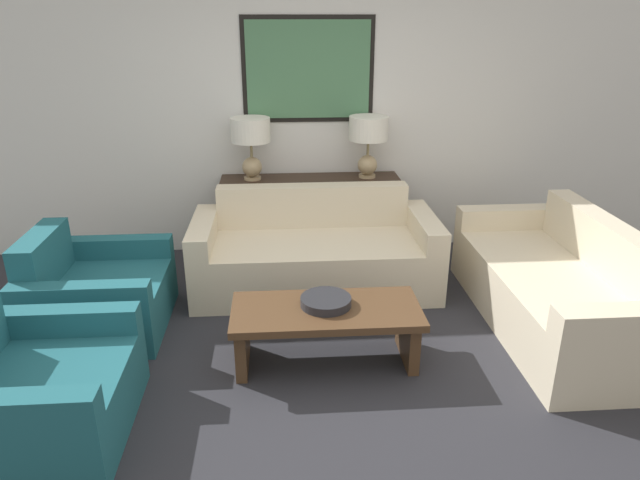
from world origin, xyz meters
The scene contains 11 objects.
ground_plane centered at (0.00, 0.00, 0.00)m, with size 20.00×20.00×0.00m, color #28282D.
back_wall centered at (0.00, 2.33, 1.33)m, with size 7.88×0.12×2.65m.
console_table centered at (0.00, 2.06, 0.38)m, with size 1.63×0.39×0.76m.
table_lamp_left centered at (-0.52, 2.06, 1.15)m, with size 0.35×0.35×0.56m.
table_lamp_right centered at (0.52, 2.06, 1.15)m, with size 0.35×0.35×0.56m.
couch_by_back_wall centered at (0.00, 1.40, 0.28)m, with size 2.00×0.89×0.80m.
couch_by_side centered at (1.74, 0.62, 0.28)m, with size 0.89×2.00×0.80m.
coffee_table centered at (0.00, 0.25, 0.30)m, with size 1.22×0.55×0.40m.
decorative_bowl centered at (0.00, 0.29, 0.43)m, with size 0.33×0.33×0.06m.
armchair_near_back_wall centered at (-1.64, 0.83, 0.26)m, with size 0.91×0.97×0.74m.
armchair_near_camera centered at (-1.64, -0.33, 0.26)m, with size 0.91×0.97×0.74m.
Camera 1 is at (-0.27, -2.99, 2.16)m, focal length 32.00 mm.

